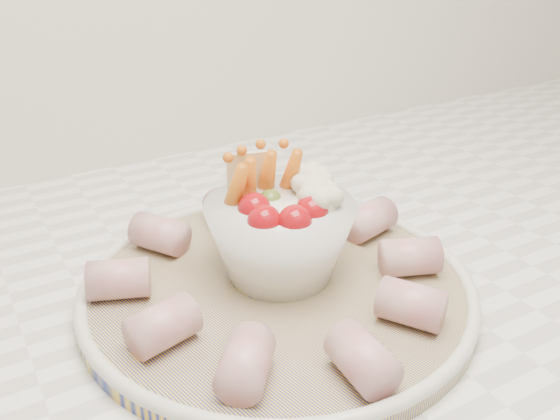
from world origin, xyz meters
TOP-DOWN VIEW (x-y plane):
  - serving_platter at (-0.02, 1.37)m, footprint 0.41×0.41m
  - veggie_bowl at (-0.01, 1.39)m, footprint 0.13×0.13m
  - cured_meat_rolls at (-0.02, 1.37)m, footprint 0.31×0.31m

SIDE VIEW (x-z plane):
  - serving_platter at x=-0.02m, z-range 0.92..0.94m
  - cured_meat_rolls at x=-0.02m, z-range 0.94..0.97m
  - veggie_bowl at x=-0.01m, z-range 0.92..1.03m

